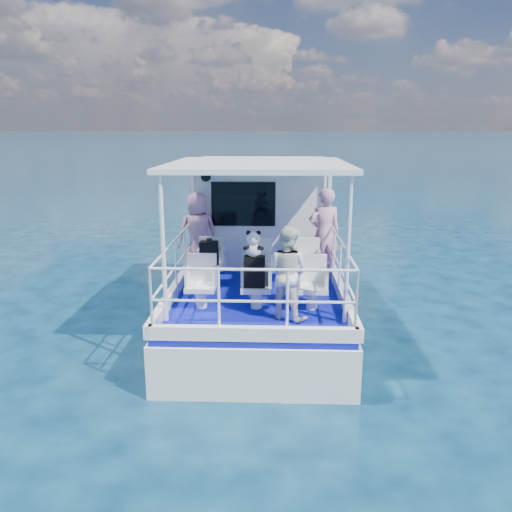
# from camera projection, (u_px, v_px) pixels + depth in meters

# --- Properties ---
(ground) EXTENTS (2000.00, 2000.00, 0.00)m
(ground) POSITION_uv_depth(u_px,v_px,m) (258.00, 332.00, 9.41)
(ground) COLOR #061E32
(ground) RESTS_ON ground
(hull) EXTENTS (3.00, 7.00, 1.60)m
(hull) POSITION_uv_depth(u_px,v_px,m) (260.00, 313.00, 10.38)
(hull) COLOR white
(hull) RESTS_ON ground
(deck) EXTENTS (2.90, 6.90, 0.10)m
(deck) POSITION_uv_depth(u_px,v_px,m) (260.00, 274.00, 10.17)
(deck) COLOR #0A0D91
(deck) RESTS_ON hull
(cabin) EXTENTS (2.85, 2.00, 2.20)m
(cabin) POSITION_uv_depth(u_px,v_px,m) (262.00, 209.00, 11.15)
(cabin) COLOR white
(cabin) RESTS_ON deck
(canopy) EXTENTS (3.00, 3.20, 0.08)m
(canopy) POSITION_uv_depth(u_px,v_px,m) (258.00, 165.00, 8.45)
(canopy) COLOR white
(canopy) RESTS_ON cabin
(canopy_posts) EXTENTS (2.77, 2.97, 2.20)m
(canopy_posts) POSITION_uv_depth(u_px,v_px,m) (258.00, 231.00, 8.68)
(canopy_posts) COLOR white
(canopy_posts) RESTS_ON deck
(railings) EXTENTS (2.84, 3.59, 1.00)m
(railings) POSITION_uv_depth(u_px,v_px,m) (257.00, 269.00, 8.51)
(railings) COLOR white
(railings) RESTS_ON deck
(seat_port_fwd) EXTENTS (0.48, 0.46, 0.38)m
(seat_port_fwd) POSITION_uv_depth(u_px,v_px,m) (211.00, 274.00, 9.37)
(seat_port_fwd) COLOR white
(seat_port_fwd) RESTS_ON deck
(seat_center_fwd) EXTENTS (0.48, 0.46, 0.38)m
(seat_center_fwd) POSITION_uv_depth(u_px,v_px,m) (259.00, 274.00, 9.34)
(seat_center_fwd) COLOR white
(seat_center_fwd) RESTS_ON deck
(seat_stbd_fwd) EXTENTS (0.48, 0.46, 0.38)m
(seat_stbd_fwd) POSITION_uv_depth(u_px,v_px,m) (307.00, 275.00, 9.31)
(seat_stbd_fwd) COLOR white
(seat_stbd_fwd) RESTS_ON deck
(seat_port_aft) EXTENTS (0.48, 0.46, 0.38)m
(seat_port_aft) POSITION_uv_depth(u_px,v_px,m) (201.00, 296.00, 8.11)
(seat_port_aft) COLOR white
(seat_port_aft) RESTS_ON deck
(seat_center_aft) EXTENTS (0.48, 0.46, 0.38)m
(seat_center_aft) POSITION_uv_depth(u_px,v_px,m) (256.00, 297.00, 8.08)
(seat_center_aft) COLOR white
(seat_center_aft) RESTS_ON deck
(seat_stbd_aft) EXTENTS (0.48, 0.46, 0.38)m
(seat_stbd_aft) POSITION_uv_depth(u_px,v_px,m) (312.00, 297.00, 8.05)
(seat_stbd_aft) COLOR white
(seat_stbd_aft) RESTS_ON deck
(passenger_port_fwd) EXTENTS (0.73, 0.63, 1.62)m
(passenger_port_fwd) POSITION_uv_depth(u_px,v_px,m) (198.00, 233.00, 9.97)
(passenger_port_fwd) COLOR #CC849F
(passenger_port_fwd) RESTS_ON deck
(passenger_stbd_fwd) EXTENTS (0.71, 0.54, 1.74)m
(passenger_stbd_fwd) POSITION_uv_depth(u_px,v_px,m) (324.00, 233.00, 9.64)
(passenger_stbd_fwd) COLOR pink
(passenger_stbd_fwd) RESTS_ON deck
(passenger_stbd_aft) EXTENTS (0.87, 0.81, 1.43)m
(passenger_stbd_aft) POSITION_uv_depth(u_px,v_px,m) (287.00, 273.00, 7.53)
(passenger_stbd_aft) COLOR white
(passenger_stbd_aft) RESTS_ON deck
(backpack_port) EXTENTS (0.34, 0.19, 0.44)m
(backpack_port) POSITION_uv_depth(u_px,v_px,m) (209.00, 253.00, 9.21)
(backpack_port) COLOR black
(backpack_port) RESTS_ON seat_port_fwd
(backpack_center) EXTENTS (0.33, 0.19, 0.50)m
(backpack_center) POSITION_uv_depth(u_px,v_px,m) (254.00, 272.00, 7.91)
(backpack_center) COLOR black
(backpack_center) RESTS_ON seat_center_aft
(compact_camera) EXTENTS (0.09, 0.06, 0.06)m
(compact_camera) POSITION_uv_depth(u_px,v_px,m) (209.00, 240.00, 9.14)
(compact_camera) COLOR black
(compact_camera) RESTS_ON backpack_port
(panda) EXTENTS (0.27, 0.22, 0.41)m
(panda) POSITION_uv_depth(u_px,v_px,m) (253.00, 244.00, 7.80)
(panda) COLOR silver
(panda) RESTS_ON backpack_center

